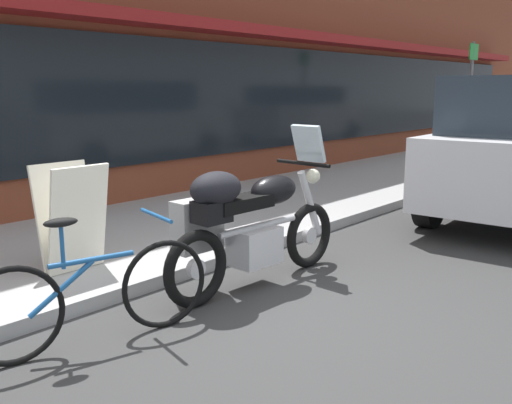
{
  "coord_description": "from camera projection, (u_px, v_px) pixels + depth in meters",
  "views": [
    {
      "loc": [
        -3.34,
        -2.67,
        1.74
      ],
      "look_at": [
        0.58,
        0.7,
        0.7
      ],
      "focal_mm": 40.16,
      "sensor_mm": 36.0,
      "label": 1
    }
  ],
  "objects": [
    {
      "name": "ground_plane",
      "position": [
        276.0,
        311.0,
        4.53
      ],
      "size": [
        80.0,
        80.0,
        0.0
      ],
      "primitive_type": "plane",
      "color": "#343434"
    },
    {
      "name": "parked_bicycle",
      "position": [
        93.0,
        294.0,
        3.87
      ],
      "size": [
        1.66,
        0.59,
        0.92
      ],
      "color": "black",
      "rests_on": "ground_plane"
    },
    {
      "name": "touring_motorcycle",
      "position": [
        245.0,
        221.0,
        4.95
      ],
      "size": [
        2.1,
        0.73,
        1.4
      ],
      "color": "black",
      "rests_on": "ground_plane"
    },
    {
      "name": "parking_sign_pole",
      "position": [
        470.0,
        93.0,
        11.85
      ],
      "size": [
        0.44,
        0.07,
        2.53
      ],
      "color": "#59595B",
      "rests_on": "sidewalk_curb"
    },
    {
      "name": "sidewalk_curb",
      "position": [
        438.0,
        164.0,
        12.84
      ],
      "size": [
        30.0,
        2.94,
        0.12
      ],
      "color": "#9D9D9D",
      "rests_on": "ground_plane"
    },
    {
      "name": "sandwich_board_sign",
      "position": [
        72.0,
        217.0,
        5.09
      ],
      "size": [
        0.55,
        0.42,
        0.96
      ],
      "color": "silver",
      "rests_on": "sidewalk_curb"
    },
    {
      "name": "storefront_building",
      "position": [
        354.0,
        36.0,
        12.51
      ],
      "size": [
        23.78,
        0.9,
        5.78
      ],
      "color": "brown",
      "rests_on": "ground_plane"
    }
  ]
}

